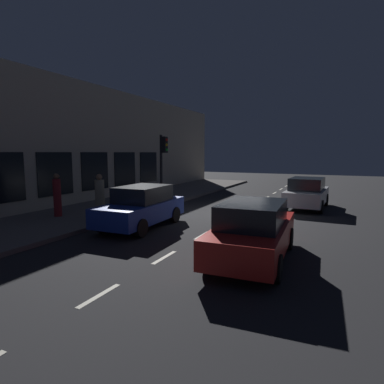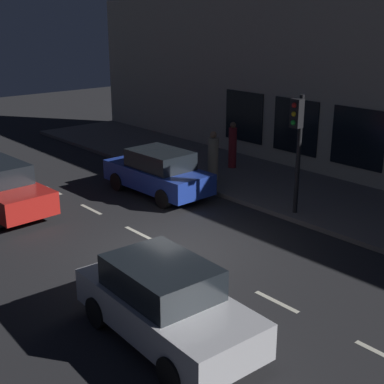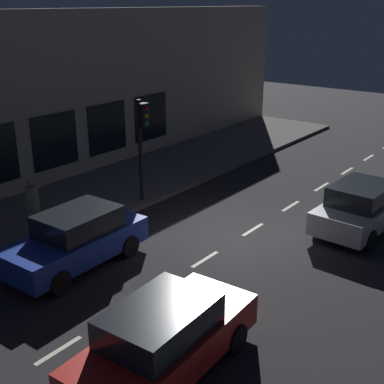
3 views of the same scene
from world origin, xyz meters
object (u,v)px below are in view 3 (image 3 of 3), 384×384
Objects in this scene: parked_car_0 at (165,339)px; pedestrian_1 at (33,209)px; parked_car_1 at (361,207)px; traffic_light at (142,132)px; parked_car_2 at (76,239)px.

pedestrian_1 is (7.16, -2.25, 0.20)m from parked_car_0.
parked_car_0 is at bearing -90.45° from parked_car_1.
parked_car_0 is at bearing -19.39° from pedestrian_1.
traffic_light is 0.83× the size of parked_car_0.
pedestrian_1 is at bearing 81.78° from traffic_light.
parked_car_2 is 2.29× the size of pedestrian_1.
traffic_light is 9.41m from parked_car_0.
parked_car_0 is 1.05× the size of parked_car_2.
parked_car_0 and parked_car_2 have the same top height.
parked_car_2 is at bearing 110.42° from traffic_light.
parked_car_0 is 9.06m from parked_car_1.
parked_car_2 is at bearing -9.68° from pedestrian_1.
pedestrian_1 is (0.61, 4.25, -1.68)m from traffic_light.
pedestrian_1 is at bearing 159.75° from parked_car_0.
parked_car_2 is at bearing 155.43° from parked_car_0.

